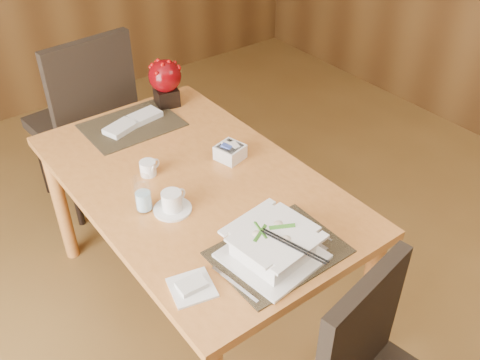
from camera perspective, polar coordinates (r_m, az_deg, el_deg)
dining_table at (r=2.32m, az=-4.82°, el=-1.83°), size 0.90×1.50×0.75m
placemat_near at (r=1.92m, az=4.13°, el=-7.68°), size 0.45×0.33×0.01m
placemat_far at (r=2.67m, az=-11.44°, el=5.77°), size 0.45×0.33×0.01m
soup_setting at (r=1.86m, az=3.52°, el=-7.04°), size 0.34×0.34×0.12m
coffee_cup at (r=2.09m, az=-7.26°, el=-2.43°), size 0.15×0.15×0.09m
water_glass at (r=2.08m, az=-10.34°, el=-1.48°), size 0.07×0.07×0.15m
creamer_jug at (r=2.29m, az=-9.79°, el=1.25°), size 0.10×0.10×0.06m
sugar_caddy at (r=2.36m, az=-1.06°, el=2.99°), size 0.13×0.13×0.07m
berry_decor at (r=2.76m, az=-7.98°, el=10.51°), size 0.17×0.17×0.24m
napkins_far at (r=2.67m, az=-11.16°, el=6.20°), size 0.32×0.17×0.03m
bread_plate at (r=1.81m, az=-5.15°, el=-11.37°), size 0.17×0.17×0.01m
far_chair at (r=3.11m, az=-16.02°, el=6.72°), size 0.54×0.55×1.08m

